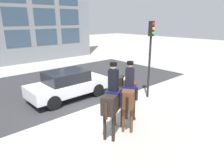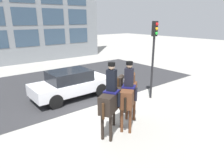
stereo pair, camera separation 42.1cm
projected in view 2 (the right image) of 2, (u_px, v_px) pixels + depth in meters
The scene contains 7 objects.
ground_plane at pixel (92, 112), 9.15m from camera, with size 80.00×80.00×0.00m, color #9E9B93.
road_surface at pixel (50, 86), 12.65m from camera, with size 18.84×8.50×0.01m.
mounted_horse_lead at pixel (113, 98), 7.08m from camera, with size 1.76×1.15×2.68m.
mounted_horse_companion at pixel (129, 93), 7.58m from camera, with size 1.62×1.32×2.61m.
pedestrian_bystander at pixel (126, 92), 8.72m from camera, with size 0.73×0.77×1.69m.
street_car_near_lane at pixel (71, 83), 10.63m from camera, with size 4.21×1.84×1.50m.
traffic_light at pixel (154, 48), 9.99m from camera, with size 0.24×0.29×3.97m.
Camera 2 is at (-4.56, -7.02, 4.02)m, focal length 32.00 mm.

